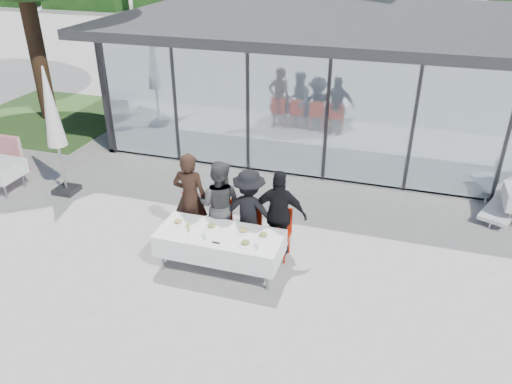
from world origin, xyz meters
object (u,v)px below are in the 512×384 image
at_px(plate_d, 263,235).
at_px(plate_extra, 246,243).
at_px(juice_bottle, 188,226).
at_px(folded_eyeglasses, 216,243).
at_px(plate_b, 212,226).
at_px(diner_chair_d, 279,230).
at_px(diner_b, 219,204).
at_px(plate_c, 243,231).
at_px(dining_table, 220,243).
at_px(diner_chair_c, 249,225).
at_px(plate_a, 178,222).
at_px(lounger, 504,204).
at_px(diner_c, 249,211).
at_px(diner_a, 190,198).
at_px(market_umbrella, 52,115).
at_px(diner_chair_a, 192,216).
at_px(spare_table_left, 1,170).
at_px(diner_chair_b, 220,220).
at_px(diner_d, 280,214).

xyz_separation_m(plate_d, plate_extra, (-0.22, -0.33, 0.00)).
xyz_separation_m(juice_bottle, folded_eyeglasses, (0.63, -0.25, -0.07)).
height_order(plate_b, plate_d, same).
xyz_separation_m(diner_chair_d, folded_eyeglasses, (-0.86, -1.06, 0.22)).
xyz_separation_m(diner_b, plate_c, (0.67, -0.58, -0.12)).
distance_m(dining_table, plate_d, 0.82).
bearing_deg(diner_chair_c, diner_chair_d, 0.00).
xyz_separation_m(plate_a, plate_b, (0.64, 0.05, 0.00)).
bearing_deg(lounger, diner_c, -149.34).
bearing_deg(plate_a, diner_a, 92.61).
height_order(diner_chair_d, market_umbrella, market_umbrella).
relative_size(diner_chair_d, folded_eyeglasses, 6.96).
bearing_deg(diner_chair_d, lounger, 34.03).
distance_m(diner_b, market_umbrella, 4.51).
distance_m(diner_b, plate_a, 0.87).
bearing_deg(juice_bottle, folded_eyeglasses, -22.12).
relative_size(diner_chair_d, plate_b, 3.42).
bearing_deg(diner_a, folded_eyeglasses, 128.72).
bearing_deg(plate_extra, plate_c, 114.71).
bearing_deg(dining_table, folded_eyeglasses, -80.69).
xyz_separation_m(diner_a, diner_chair_c, (1.20, -0.00, -0.40)).
bearing_deg(diner_b, juice_bottle, 68.33).
xyz_separation_m(plate_b, plate_d, (0.99, -0.02, 0.00)).
relative_size(diner_a, diner_chair_c, 1.92).
relative_size(diner_a, plate_a, 6.57).
bearing_deg(diner_chair_a, diner_chair_d, 0.00).
height_order(plate_a, lounger, plate_a).
relative_size(plate_b, plate_c, 1.00).
relative_size(diner_chair_d, juice_bottle, 6.66).
height_order(diner_c, spare_table_left, diner_c).
distance_m(dining_table, spare_table_left, 6.15).
bearing_deg(plate_a, juice_bottle, -29.78).
height_order(diner_chair_b, plate_extra, diner_chair_b).
bearing_deg(diner_chair_b, diner_chair_a, 180.00).
bearing_deg(diner_b, diner_chair_d, 178.05).
bearing_deg(plate_c, spare_table_left, 169.81).
distance_m(diner_b, folded_eyeglasses, 1.12).
bearing_deg(diner_chair_c, plate_a, -151.28).
distance_m(diner_chair_d, juice_bottle, 1.71).
xyz_separation_m(diner_a, diner_chair_a, (0.00, -0.00, -0.40)).
bearing_deg(diner_chair_b, dining_table, -69.15).
xyz_separation_m(dining_table, diner_a, (-0.89, 0.75, 0.40)).
bearing_deg(plate_extra, juice_bottle, 172.82).
distance_m(diner_d, market_umbrella, 5.65).
bearing_deg(diner_chair_c, plate_d, -52.97).
distance_m(diner_chair_c, plate_d, 0.80).
xyz_separation_m(diner_a, diner_chair_d, (1.79, -0.00, -0.40)).
bearing_deg(dining_table, diner_c, 67.30).
xyz_separation_m(diner_b, diner_chair_c, (0.60, -0.00, -0.36)).
bearing_deg(plate_b, dining_table, -35.74).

